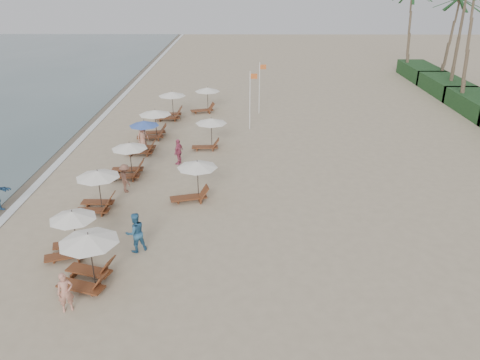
{
  "coord_description": "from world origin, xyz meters",
  "views": [
    {
      "loc": [
        1.1,
        -18.94,
        11.61
      ],
      "look_at": [
        0.94,
        4.29,
        1.3
      ],
      "focal_mm": 35.19,
      "sensor_mm": 36.0,
      "label": 1
    }
  ],
  "objects_px": {
    "inland_station_0": "(193,178)",
    "lounger_station_5": "(153,123)",
    "beachgoer_mid_a": "(135,232)",
    "lounger_station_2": "(96,189)",
    "lounger_station_3": "(127,160)",
    "lounger_station_4": "(142,138)",
    "inland_station_1": "(209,130)",
    "inland_station_2": "(205,98)",
    "flag_pole_near": "(250,98)",
    "lounger_station_0": "(86,258)",
    "beachgoer_far_b": "(143,136)",
    "lounger_station_6": "(170,106)",
    "beachgoer_mid_b": "(125,178)",
    "beachgoer_far_a": "(179,152)",
    "lounger_station_1": "(70,233)",
    "beachgoer_near": "(65,292)"
  },
  "relations": [
    {
      "from": "lounger_station_1",
      "to": "lounger_station_6",
      "type": "distance_m",
      "value": 21.25
    },
    {
      "from": "lounger_station_3",
      "to": "beachgoer_near",
      "type": "xyz_separation_m",
      "value": [
        0.57,
        -12.59,
        -0.26
      ]
    },
    {
      "from": "lounger_station_3",
      "to": "lounger_station_5",
      "type": "height_order",
      "value": "lounger_station_3"
    },
    {
      "from": "lounger_station_0",
      "to": "lounger_station_4",
      "type": "distance_m",
      "value": 15.13
    },
    {
      "from": "lounger_station_0",
      "to": "lounger_station_6",
      "type": "xyz_separation_m",
      "value": [
        -0.06,
        23.41,
        -0.08
      ]
    },
    {
      "from": "inland_station_2",
      "to": "lounger_station_1",
      "type": "bearing_deg",
      "value": -100.21
    },
    {
      "from": "lounger_station_3",
      "to": "lounger_station_4",
      "type": "xyz_separation_m",
      "value": [
        0.1,
        4.15,
        0.04
      ]
    },
    {
      "from": "lounger_station_4",
      "to": "beachgoer_far_a",
      "type": "xyz_separation_m",
      "value": [
        2.79,
        -2.06,
        -0.25
      ]
    },
    {
      "from": "beachgoer_mid_b",
      "to": "beachgoer_far_a",
      "type": "relative_size",
      "value": 0.98
    },
    {
      "from": "lounger_station_1",
      "to": "flag_pole_near",
      "type": "bearing_deg",
      "value": 66.03
    },
    {
      "from": "lounger_station_1",
      "to": "lounger_station_6",
      "type": "relative_size",
      "value": 0.88
    },
    {
      "from": "lounger_station_0",
      "to": "lounger_station_3",
      "type": "bearing_deg",
      "value": 94.65
    },
    {
      "from": "lounger_station_3",
      "to": "lounger_station_0",
      "type": "bearing_deg",
      "value": -85.35
    },
    {
      "from": "beachgoer_mid_b",
      "to": "beachgoer_far_a",
      "type": "bearing_deg",
      "value": -61.29
    },
    {
      "from": "lounger_station_2",
      "to": "inland_station_1",
      "type": "xyz_separation_m",
      "value": [
        5.25,
        9.45,
        0.18
      ]
    },
    {
      "from": "lounger_station_0",
      "to": "flag_pole_near",
      "type": "distance_m",
      "value": 21.69
    },
    {
      "from": "beachgoer_far_a",
      "to": "flag_pole_near",
      "type": "bearing_deg",
      "value": 168.58
    },
    {
      "from": "lounger_station_0",
      "to": "beachgoer_far_b",
      "type": "distance_m",
      "value": 16.04
    },
    {
      "from": "flag_pole_near",
      "to": "lounger_station_2",
      "type": "bearing_deg",
      "value": -120.23
    },
    {
      "from": "inland_station_1",
      "to": "beachgoer_near",
      "type": "relative_size",
      "value": 1.61
    },
    {
      "from": "inland_station_1",
      "to": "inland_station_0",
      "type": "bearing_deg",
      "value": -92.01
    },
    {
      "from": "flag_pole_near",
      "to": "beachgoer_mid_a",
      "type": "bearing_deg",
      "value": -106.54
    },
    {
      "from": "lounger_station_4",
      "to": "beachgoer_mid_b",
      "type": "height_order",
      "value": "lounger_station_4"
    },
    {
      "from": "lounger_station_4",
      "to": "inland_station_1",
      "type": "xyz_separation_m",
      "value": [
        4.59,
        0.79,
        0.32
      ]
    },
    {
      "from": "lounger_station_4",
      "to": "beachgoer_near",
      "type": "relative_size",
      "value": 1.51
    },
    {
      "from": "lounger_station_3",
      "to": "inland_station_0",
      "type": "relative_size",
      "value": 0.93
    },
    {
      "from": "lounger_station_5",
      "to": "flag_pole_near",
      "type": "relative_size",
      "value": 0.58
    },
    {
      "from": "beachgoer_mid_a",
      "to": "lounger_station_5",
      "type": "bearing_deg",
      "value": -115.92
    },
    {
      "from": "lounger_station_6",
      "to": "flag_pole_near",
      "type": "height_order",
      "value": "flag_pole_near"
    },
    {
      "from": "lounger_station_3",
      "to": "beachgoer_mid_a",
      "type": "height_order",
      "value": "lounger_station_3"
    },
    {
      "from": "inland_station_1",
      "to": "inland_station_2",
      "type": "xyz_separation_m",
      "value": [
        -0.99,
        9.57,
        -0.09
      ]
    },
    {
      "from": "inland_station_2",
      "to": "flag_pole_near",
      "type": "distance_m",
      "value": 6.43
    },
    {
      "from": "lounger_station_1",
      "to": "lounger_station_4",
      "type": "height_order",
      "value": "lounger_station_4"
    },
    {
      "from": "lounger_station_0",
      "to": "lounger_station_2",
      "type": "xyz_separation_m",
      "value": [
        -1.45,
        6.44,
        0.04
      ]
    },
    {
      "from": "lounger_station_0",
      "to": "beachgoer_far_b",
      "type": "height_order",
      "value": "lounger_station_0"
    },
    {
      "from": "inland_station_0",
      "to": "lounger_station_5",
      "type": "bearing_deg",
      "value": 111.06
    },
    {
      "from": "lounger_station_0",
      "to": "lounger_station_6",
      "type": "distance_m",
      "value": 23.41
    },
    {
      "from": "beachgoer_mid_a",
      "to": "beachgoer_far_b",
      "type": "bearing_deg",
      "value": -113.3
    },
    {
      "from": "inland_station_1",
      "to": "inland_station_2",
      "type": "relative_size",
      "value": 0.94
    },
    {
      "from": "lounger_station_2",
      "to": "lounger_station_4",
      "type": "bearing_deg",
      "value": 85.65
    },
    {
      "from": "beachgoer_mid_a",
      "to": "lounger_station_2",
      "type": "bearing_deg",
      "value": -87.31
    },
    {
      "from": "inland_station_2",
      "to": "beachgoer_near",
      "type": "distance_m",
      "value": 27.29
    },
    {
      "from": "lounger_station_1",
      "to": "lounger_station_6",
      "type": "height_order",
      "value": "lounger_station_6"
    },
    {
      "from": "lounger_station_4",
      "to": "inland_station_1",
      "type": "relative_size",
      "value": 0.94
    },
    {
      "from": "lounger_station_3",
      "to": "beachgoer_mid_b",
      "type": "distance_m",
      "value": 2.25
    },
    {
      "from": "beachgoer_mid_a",
      "to": "beachgoer_far_a",
      "type": "xyz_separation_m",
      "value": [
        0.59,
        10.56,
        -0.09
      ]
    },
    {
      "from": "inland_station_1",
      "to": "flag_pole_near",
      "type": "bearing_deg",
      "value": 57.44
    },
    {
      "from": "lounger_station_1",
      "to": "lounger_station_3",
      "type": "bearing_deg",
      "value": 86.75
    },
    {
      "from": "lounger_station_2",
      "to": "lounger_station_4",
      "type": "xyz_separation_m",
      "value": [
        0.66,
        8.66,
        -0.14
      ]
    },
    {
      "from": "lounger_station_3",
      "to": "beachgoer_far_b",
      "type": "height_order",
      "value": "lounger_station_3"
    }
  ]
}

